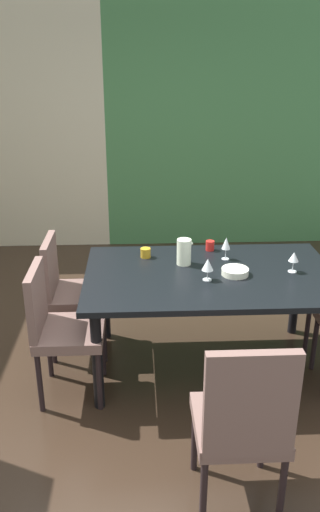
# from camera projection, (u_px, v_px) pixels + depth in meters

# --- Properties ---
(ground_plane) EXTENTS (5.85, 6.04, 0.02)m
(ground_plane) POSITION_uv_depth(u_px,v_px,m) (129.00, 396.00, 3.43)
(ground_plane) COLOR #2F2118
(garden_window_panel) EXTENTS (3.19, 0.10, 2.85)m
(garden_window_panel) POSITION_uv_depth(u_px,v_px,m) (245.00, 124.00, 5.69)
(garden_window_panel) COLOR #417644
(garden_window_panel) RESTS_ON ground_plane
(dining_table) EXTENTS (1.75, 1.08, 0.76)m
(dining_table) POSITION_uv_depth(u_px,v_px,m) (210.00, 283.00, 3.51)
(dining_table) COLOR black
(dining_table) RESTS_ON ground_plane
(chair_left_far) EXTENTS (0.45, 0.44, 0.92)m
(chair_left_far) POSITION_uv_depth(u_px,v_px,m) (69.00, 288.00, 3.77)
(chair_left_far) COLOR brown
(chair_left_far) RESTS_ON ground_plane
(chair_head_near) EXTENTS (0.44, 0.44, 1.02)m
(chair_head_near) POSITION_uv_depth(u_px,v_px,m) (243.00, 421.00, 2.36)
(chair_head_near) COLOR brown
(chair_head_near) RESTS_ON ground_plane
(chair_left_near) EXTENTS (0.45, 0.44, 0.93)m
(chair_left_near) POSITION_uv_depth(u_px,v_px,m) (58.00, 324.00, 3.26)
(chair_left_near) COLOR brown
(chair_left_near) RESTS_ON ground_plane
(wine_glass_south) EXTENTS (0.06, 0.06, 0.17)m
(wine_glass_south) POSITION_uv_depth(u_px,v_px,m) (226.00, 244.00, 3.66)
(wine_glass_south) COLOR silver
(wine_glass_south) RESTS_ON dining_table
(wine_glass_center) EXTENTS (0.07, 0.07, 0.15)m
(wine_glass_center) POSITION_uv_depth(u_px,v_px,m) (294.00, 257.00, 3.45)
(wine_glass_center) COLOR silver
(wine_glass_center) RESTS_ON dining_table
(wine_glass_rear) EXTENTS (0.08, 0.08, 0.15)m
(wine_glass_rear) POSITION_uv_depth(u_px,v_px,m) (208.00, 265.00, 3.33)
(wine_glass_rear) COLOR silver
(wine_glass_rear) RESTS_ON dining_table
(serving_bowl_left) EXTENTS (0.19, 0.19, 0.05)m
(serving_bowl_left) POSITION_uv_depth(u_px,v_px,m) (235.00, 272.00, 3.44)
(serving_bowl_left) COLOR white
(serving_bowl_left) RESTS_ON dining_table
(cup_west) EXTENTS (0.08, 0.08, 0.07)m
(cup_west) POSITION_uv_depth(u_px,v_px,m) (146.00, 253.00, 3.73)
(cup_west) COLOR #B98A1F
(cup_west) RESTS_ON dining_table
(cup_north) EXTENTS (0.07, 0.07, 0.08)m
(cup_north) POSITION_uv_depth(u_px,v_px,m) (210.00, 246.00, 3.86)
(cup_north) COLOR red
(cup_north) RESTS_ON dining_table
(pitcher_near_window) EXTENTS (0.12, 0.10, 0.19)m
(pitcher_near_window) POSITION_uv_depth(u_px,v_px,m) (184.00, 252.00, 3.59)
(pitcher_near_window) COLOR white
(pitcher_near_window) RESTS_ON dining_table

